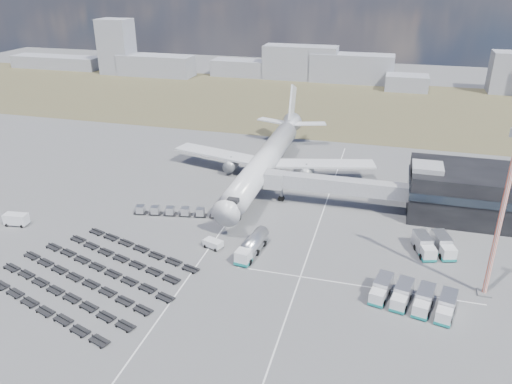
# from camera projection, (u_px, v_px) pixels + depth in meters

# --- Properties ---
(ground) EXTENTS (420.00, 420.00, 0.00)m
(ground) POSITION_uv_depth(u_px,v_px,m) (225.00, 241.00, 94.26)
(ground) COLOR #565659
(ground) RESTS_ON ground
(grass_strip) EXTENTS (420.00, 90.00, 0.01)m
(grass_strip) POSITION_uv_depth(u_px,v_px,m) (317.00, 104.00, 191.04)
(grass_strip) COLOR #453C29
(grass_strip) RESTS_ON ground
(lane_markings) EXTENTS (47.12, 110.00, 0.01)m
(lane_markings) POSITION_uv_depth(u_px,v_px,m) (279.00, 240.00, 94.52)
(lane_markings) COLOR silver
(lane_markings) RESTS_ON ground
(terminal) EXTENTS (30.40, 16.40, 11.00)m
(terminal) POSITION_uv_depth(u_px,v_px,m) (484.00, 193.00, 101.55)
(terminal) COLOR black
(terminal) RESTS_ON ground
(jet_bridge) EXTENTS (30.30, 3.80, 7.05)m
(jet_bridge) POSITION_uv_depth(u_px,v_px,m) (326.00, 184.00, 106.29)
(jet_bridge) COLOR #939399
(jet_bridge) RESTS_ON ground
(airliner) EXTENTS (51.59, 64.53, 17.62)m
(airliner) POSITION_uv_depth(u_px,v_px,m) (268.00, 158.00, 120.59)
(airliner) COLOR silver
(airliner) RESTS_ON ground
(skyline) EXTENTS (326.53, 23.84, 25.66)m
(skyline) POSITION_uv_depth(u_px,v_px,m) (382.00, 68.00, 215.53)
(skyline) COLOR gray
(skyline) RESTS_ON ground
(fuel_tanker) EXTENTS (3.82, 10.45, 3.30)m
(fuel_tanker) POSITION_uv_depth(u_px,v_px,m) (252.00, 246.00, 89.42)
(fuel_tanker) COLOR silver
(fuel_tanker) RESTS_ON ground
(pushback_tug) EXTENTS (3.91, 2.95, 1.54)m
(pushback_tug) POSITION_uv_depth(u_px,v_px,m) (213.00, 244.00, 91.71)
(pushback_tug) COLOR silver
(pushback_tug) RESTS_ON ground
(utility_van) EXTENTS (4.83, 2.60, 2.44)m
(utility_van) POSITION_uv_depth(u_px,v_px,m) (16.00, 220.00, 99.69)
(utility_van) COLOR silver
(utility_van) RESTS_ON ground
(catering_truck) EXTENTS (4.22, 6.73, 2.87)m
(catering_truck) POSITION_uv_depth(u_px,v_px,m) (304.00, 170.00, 123.96)
(catering_truck) COLOR silver
(catering_truck) RESTS_ON ground
(service_trucks_near) EXTENTS (13.13, 9.01, 2.67)m
(service_trucks_near) POSITION_uv_depth(u_px,v_px,m) (413.00, 297.00, 75.65)
(service_trucks_near) COLOR silver
(service_trucks_near) RESTS_ON ground
(service_trucks_far) EXTENTS (7.77, 8.56, 2.88)m
(service_trucks_far) POSITION_uv_depth(u_px,v_px,m) (434.00, 245.00, 89.74)
(service_trucks_far) COLOR silver
(service_trucks_far) RESTS_ON ground
(uld_row) EXTENTS (18.55, 4.75, 1.69)m
(uld_row) POSITION_uv_depth(u_px,v_px,m) (178.00, 211.00, 103.60)
(uld_row) COLOR black
(uld_row) RESTS_ON ground
(baggage_dollies) EXTENTS (35.22, 30.48, 0.71)m
(baggage_dollies) POSITION_uv_depth(u_px,v_px,m) (91.00, 275.00, 83.13)
(baggage_dollies) COLOR black
(baggage_dollies) RESTS_ON ground
(floodlight_mast) EXTENTS (2.58, 2.09, 27.06)m
(floodlight_mast) POSITION_uv_depth(u_px,v_px,m) (501.00, 217.00, 73.40)
(floodlight_mast) COLOR red
(floodlight_mast) RESTS_ON ground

